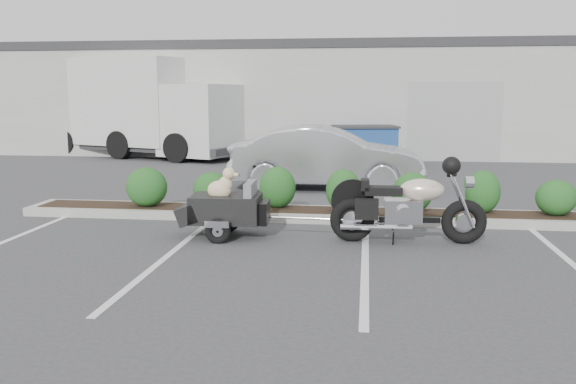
# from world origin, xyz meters

# --- Properties ---
(ground) EXTENTS (90.00, 90.00, 0.00)m
(ground) POSITION_xyz_m (0.00, 0.00, 0.00)
(ground) COLOR #38383A
(ground) RESTS_ON ground
(planter_kerb) EXTENTS (12.00, 1.00, 0.15)m
(planter_kerb) POSITION_xyz_m (1.00, 2.20, 0.07)
(planter_kerb) COLOR #9E9E93
(planter_kerb) RESTS_ON ground
(building) EXTENTS (26.00, 10.00, 4.00)m
(building) POSITION_xyz_m (0.00, 17.00, 2.00)
(building) COLOR #9EA099
(building) RESTS_ON ground
(motorcycle) EXTENTS (2.33, 0.79, 1.34)m
(motorcycle) POSITION_xyz_m (1.81, 0.59, 0.53)
(motorcycle) COLOR black
(motorcycle) RESTS_ON ground
(pet_trailer) EXTENTS (1.86, 1.04, 1.11)m
(pet_trailer) POSITION_xyz_m (-0.97, 0.61, 0.47)
(pet_trailer) COLOR black
(pet_trailer) RESTS_ON ground
(sedan) EXTENTS (4.49, 1.64, 1.47)m
(sedan) POSITION_xyz_m (0.26, 5.71, 0.73)
(sedan) COLOR silver
(sedan) RESTS_ON ground
(dumpster) EXTENTS (2.11, 1.63, 1.25)m
(dumpster) POSITION_xyz_m (1.12, 10.18, 0.63)
(dumpster) COLOR navy
(dumpster) RESTS_ON ground
(delivery_truck) EXTENTS (7.81, 4.78, 3.41)m
(delivery_truck) POSITION_xyz_m (-6.60, 12.38, 1.64)
(delivery_truck) COLOR beige
(delivery_truck) RESTS_ON ground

